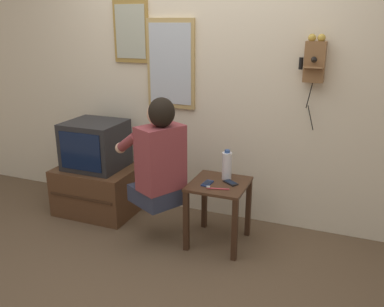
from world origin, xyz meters
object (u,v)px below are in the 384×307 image
at_px(framed_picture, 131,32).
at_px(wall_mirror, 171,64).
at_px(toothbrush, 216,188).
at_px(television, 95,145).
at_px(cell_phone_spare, 231,183).
at_px(person, 159,156).
at_px(water_bottle, 227,165).
at_px(cell_phone_held, 207,183).
at_px(wall_phone_antique, 315,60).

relative_size(framed_picture, wall_mirror, 0.70).
xyz_separation_m(framed_picture, toothbrush, (1.03, -0.62, -1.11)).
distance_m(television, cell_phone_spare, 1.34).
xyz_separation_m(television, cell_phone_spare, (1.33, -0.12, -0.12)).
bearing_deg(person, water_bottle, -32.68).
height_order(television, water_bottle, television).
xyz_separation_m(person, cell_phone_held, (0.37, 0.10, -0.21)).
height_order(wall_phone_antique, cell_phone_spare, wall_phone_antique).
relative_size(water_bottle, toothbrush, 1.43).
distance_m(framed_picture, toothbrush, 1.64).
bearing_deg(cell_phone_spare, framed_picture, 101.81).
height_order(water_bottle, toothbrush, water_bottle).
bearing_deg(framed_picture, cell_phone_held, -30.21).
height_order(television, wall_mirror, wall_mirror).
bearing_deg(wall_phone_antique, cell_phone_held, -143.41).
bearing_deg(wall_mirror, person, -74.19).
distance_m(wall_mirror, water_bottle, 1.05).
bearing_deg(wall_phone_antique, television, -170.75).
bearing_deg(framed_picture, wall_phone_antique, -1.61).
height_order(person, television, person).
xyz_separation_m(television, water_bottle, (1.27, -0.04, -0.02)).
xyz_separation_m(person, water_bottle, (0.47, 0.26, -0.10)).
bearing_deg(cell_phone_spare, wall_phone_antique, -15.78).
distance_m(person, framed_picture, 1.25).
xyz_separation_m(person, wall_mirror, (-0.18, 0.64, 0.63)).
bearing_deg(person, television, 97.30).
height_order(framed_picture, wall_mirror, framed_picture).
bearing_deg(toothbrush, wall_phone_antique, -58.63).
xyz_separation_m(cell_phone_held, cell_phone_spare, (0.17, 0.08, 0.00)).
bearing_deg(wall_mirror, television, -150.95).
distance_m(cell_phone_spare, water_bottle, 0.15).
height_order(cell_phone_spare, toothbrush, toothbrush).
bearing_deg(cell_phone_held, framed_picture, 153.49).
distance_m(television, wall_phone_antique, 2.02).
distance_m(framed_picture, cell_phone_spare, 1.63).
relative_size(television, wall_phone_antique, 0.69).
bearing_deg(cell_phone_held, cell_phone_spare, 29.66).
bearing_deg(cell_phone_spare, person, 143.68).
distance_m(cell_phone_held, toothbrush, 0.12).
xyz_separation_m(television, wall_phone_antique, (1.83, 0.30, 0.79)).
bearing_deg(toothbrush, television, 64.35).
bearing_deg(water_bottle, framed_picture, 159.76).
xyz_separation_m(cell_phone_spare, toothbrush, (-0.07, -0.15, 0.00)).
bearing_deg(person, wall_mirror, 43.98).
bearing_deg(water_bottle, wall_mirror, 149.79).
distance_m(wall_mirror, cell_phone_spare, 1.19).
relative_size(person, wall_mirror, 1.12).
height_order(wall_phone_antique, wall_mirror, wall_mirror).
height_order(framed_picture, water_bottle, framed_picture).
distance_m(person, wall_mirror, 0.92).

